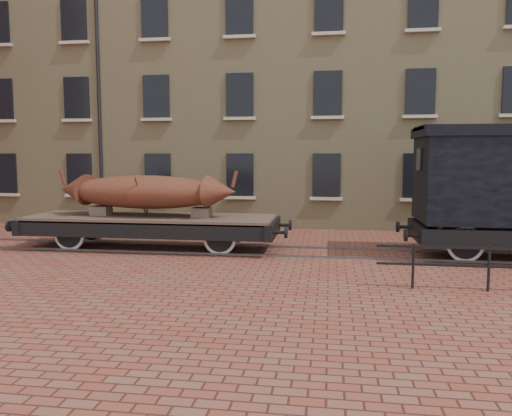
# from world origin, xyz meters

# --- Properties ---
(ground) EXTENTS (90.00, 90.00, 0.00)m
(ground) POSITION_xyz_m (0.00, 0.00, 0.00)
(ground) COLOR brown
(warehouse_cream) EXTENTS (40.00, 10.19, 14.00)m
(warehouse_cream) POSITION_xyz_m (3.00, 9.99, 7.00)
(warehouse_cream) COLOR tan
(warehouse_cream) RESTS_ON ground
(rail_track) EXTENTS (30.00, 1.52, 0.06)m
(rail_track) POSITION_xyz_m (0.00, 0.00, 0.03)
(rail_track) COLOR #59595E
(rail_track) RESTS_ON ground
(flatcar_wagon) EXTENTS (8.87, 2.41, 1.34)m
(flatcar_wagon) POSITION_xyz_m (-4.50, 0.00, 0.83)
(flatcar_wagon) COLOR brown
(flatcar_wagon) RESTS_ON ground
(iron_boat) EXTENTS (6.04, 1.95, 1.47)m
(iron_boat) POSITION_xyz_m (-4.66, 0.00, 1.82)
(iron_boat) COLOR maroon
(iron_boat) RESTS_ON flatcar_wagon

